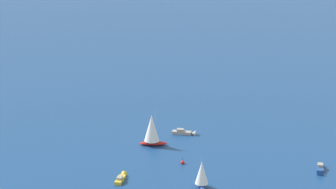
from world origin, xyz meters
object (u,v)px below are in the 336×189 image
motorboat_far_stbd (185,133)px  sailboat_trailing (152,130)px  marker_buoy (183,162)px  motorboat_far_port (121,178)px  motorboat_mid_cluster (320,169)px  sailboat_outer_ring_b (202,174)px

motorboat_far_stbd → sailboat_trailing: 14.23m
marker_buoy → motorboat_far_port: bearing=130.8°
motorboat_mid_cluster → marker_buoy: size_ratio=3.32×
sailboat_trailing → marker_buoy: (-13.04, -10.49, -4.42)m
sailboat_trailing → motorboat_mid_cluster: (-13.39, -47.74, -4.27)m
motorboat_far_stbd → motorboat_mid_cluster: size_ratio=1.07×
motorboat_far_port → sailboat_trailing: 26.47m
motorboat_far_port → motorboat_mid_cluster: motorboat_mid_cluster is taller
marker_buoy → sailboat_outer_ring_b: bearing=-156.3°
motorboat_far_port → sailboat_outer_ring_b: size_ratio=0.84×
motorboat_far_stbd → marker_buoy: size_ratio=3.55×
motorboat_far_port → sailboat_trailing: size_ratio=0.63×
motorboat_far_port → motorboat_far_stbd: motorboat_far_stbd is taller
motorboat_far_port → marker_buoy: 19.49m
motorboat_far_stbd → sailboat_trailing: (-10.38, 8.76, 4.24)m
motorboat_far_stbd → sailboat_outer_ring_b: bearing=-167.9°
motorboat_mid_cluster → sailboat_outer_ring_b: size_ratio=0.88×
motorboat_far_port → sailboat_outer_ring_b: 21.45m
motorboat_mid_cluster → marker_buoy: bearing=89.5°
motorboat_far_stbd → marker_buoy: 23.48m
motorboat_far_stbd → sailboat_outer_ring_b: size_ratio=0.94×
sailboat_trailing → sailboat_outer_ring_b: (-27.62, -16.88, -1.20)m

